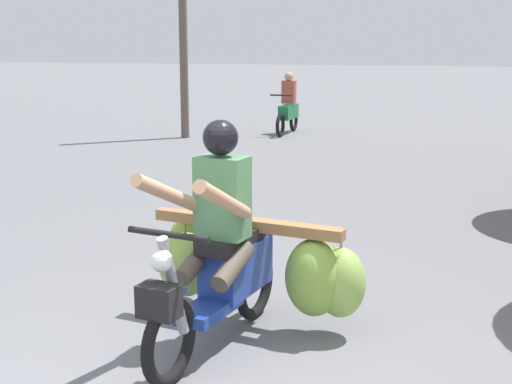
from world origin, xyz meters
name	(u,v)px	position (x,y,z in m)	size (l,w,h in m)	color
motorbike_main_loaded	(240,260)	(0.08, 1.31, 0.54)	(1.73, 1.91, 1.58)	black
motorbike_distant_ahead_left	(288,109)	(-2.16, 12.44, 0.57)	(0.50, 1.62, 1.40)	black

